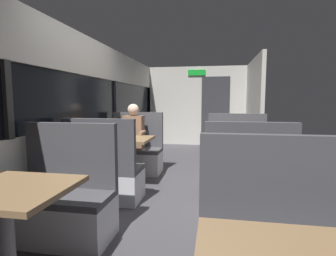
{
  "coord_description": "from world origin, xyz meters",
  "views": [
    {
      "loc": [
        0.51,
        -3.61,
        1.32
      ],
      "look_at": [
        -0.42,
        1.69,
        0.75
      ],
      "focal_mm": 28.1,
      "sensor_mm": 36.0,
      "label": 1
    }
  ],
  "objects_px": {
    "bench_mid_window_facing_end": "(105,176)",
    "seated_passenger": "(134,144)",
    "dining_table_near_window": "(5,200)",
    "bench_near_window_facing_entry": "(64,204)",
    "dining_table_mid_window": "(122,144)",
    "bench_rear_aisle_facing_entry": "(237,161)",
    "bench_rear_aisle_facing_end": "(247,189)",
    "dining_table_rear_aisle": "(242,150)",
    "bench_mid_window_facing_entry": "(136,155)"
  },
  "relations": [
    {
      "from": "bench_mid_window_facing_end",
      "to": "seated_passenger",
      "type": "relative_size",
      "value": 0.87
    },
    {
      "from": "dining_table_near_window",
      "to": "bench_near_window_facing_entry",
      "type": "relative_size",
      "value": 0.82
    },
    {
      "from": "dining_table_mid_window",
      "to": "bench_mid_window_facing_end",
      "type": "height_order",
      "value": "bench_mid_window_facing_end"
    },
    {
      "from": "bench_mid_window_facing_end",
      "to": "bench_rear_aisle_facing_entry",
      "type": "distance_m",
      "value": 2.15
    },
    {
      "from": "bench_rear_aisle_facing_entry",
      "to": "dining_table_near_window",
      "type": "bearing_deg",
      "value": -122.05
    },
    {
      "from": "bench_near_window_facing_entry",
      "to": "bench_rear_aisle_facing_entry",
      "type": "distance_m",
      "value": 2.81
    },
    {
      "from": "dining_table_near_window",
      "to": "bench_mid_window_facing_end",
      "type": "bearing_deg",
      "value": 90.0
    },
    {
      "from": "bench_near_window_facing_entry",
      "to": "seated_passenger",
      "type": "bearing_deg",
      "value": 90.0
    },
    {
      "from": "bench_near_window_facing_entry",
      "to": "bench_rear_aisle_facing_end",
      "type": "distance_m",
      "value": 1.95
    },
    {
      "from": "dining_table_rear_aisle",
      "to": "bench_rear_aisle_facing_entry",
      "type": "distance_m",
      "value": 0.77
    },
    {
      "from": "bench_mid_window_facing_entry",
      "to": "bench_rear_aisle_facing_entry",
      "type": "height_order",
      "value": "same"
    },
    {
      "from": "bench_near_window_facing_entry",
      "to": "bench_mid_window_facing_end",
      "type": "relative_size",
      "value": 1.0
    },
    {
      "from": "bench_near_window_facing_entry",
      "to": "bench_mid_window_facing_end",
      "type": "height_order",
      "value": "same"
    },
    {
      "from": "dining_table_near_window",
      "to": "dining_table_rear_aisle",
      "type": "xyz_separation_m",
      "value": [
        1.79,
        2.16,
        0.0
      ]
    },
    {
      "from": "dining_table_mid_window",
      "to": "bench_mid_window_facing_entry",
      "type": "bearing_deg",
      "value": 90.0
    },
    {
      "from": "dining_table_rear_aisle",
      "to": "bench_rear_aisle_facing_end",
      "type": "xyz_separation_m",
      "value": [
        0.0,
        -0.7,
        -0.31
      ]
    },
    {
      "from": "bench_near_window_facing_entry",
      "to": "bench_rear_aisle_facing_entry",
      "type": "xyz_separation_m",
      "value": [
        1.79,
        2.16,
        0.0
      ]
    },
    {
      "from": "bench_near_window_facing_entry",
      "to": "bench_rear_aisle_facing_end",
      "type": "relative_size",
      "value": 1.0
    },
    {
      "from": "bench_near_window_facing_entry",
      "to": "dining_table_mid_window",
      "type": "bearing_deg",
      "value": 90.0
    },
    {
      "from": "bench_mid_window_facing_entry",
      "to": "bench_mid_window_facing_end",
      "type": "bearing_deg",
      "value": -90.0
    },
    {
      "from": "dining_table_mid_window",
      "to": "dining_table_rear_aisle",
      "type": "distance_m",
      "value": 1.8
    },
    {
      "from": "bench_rear_aisle_facing_end",
      "to": "seated_passenger",
      "type": "relative_size",
      "value": 0.87
    },
    {
      "from": "dining_table_rear_aisle",
      "to": "dining_table_mid_window",
      "type": "bearing_deg",
      "value": 173.62
    },
    {
      "from": "dining_table_near_window",
      "to": "bench_rear_aisle_facing_entry",
      "type": "height_order",
      "value": "bench_rear_aisle_facing_entry"
    },
    {
      "from": "bench_mid_window_facing_end",
      "to": "dining_table_rear_aisle",
      "type": "distance_m",
      "value": 1.88
    },
    {
      "from": "dining_table_mid_window",
      "to": "bench_rear_aisle_facing_entry",
      "type": "relative_size",
      "value": 0.82
    },
    {
      "from": "bench_rear_aisle_facing_end",
      "to": "bench_mid_window_facing_end",
      "type": "bearing_deg",
      "value": 173.62
    },
    {
      "from": "dining_table_mid_window",
      "to": "bench_rear_aisle_facing_end",
      "type": "distance_m",
      "value": 2.03
    },
    {
      "from": "bench_near_window_facing_entry",
      "to": "dining_table_mid_window",
      "type": "relative_size",
      "value": 1.22
    },
    {
      "from": "bench_mid_window_facing_entry",
      "to": "bench_rear_aisle_facing_entry",
      "type": "relative_size",
      "value": 1.0
    },
    {
      "from": "bench_near_window_facing_entry",
      "to": "bench_rear_aisle_facing_entry",
      "type": "bearing_deg",
      "value": 50.35
    },
    {
      "from": "bench_near_window_facing_entry",
      "to": "bench_rear_aisle_facing_entry",
      "type": "height_order",
      "value": "same"
    },
    {
      "from": "bench_near_window_facing_entry",
      "to": "dining_table_mid_window",
      "type": "height_order",
      "value": "bench_near_window_facing_entry"
    },
    {
      "from": "bench_rear_aisle_facing_end",
      "to": "seated_passenger",
      "type": "bearing_deg",
      "value": 139.54
    },
    {
      "from": "dining_table_mid_window",
      "to": "bench_rear_aisle_facing_entry",
      "type": "xyz_separation_m",
      "value": [
        1.79,
        0.5,
        -0.31
      ]
    },
    {
      "from": "bench_near_window_facing_entry",
      "to": "dining_table_rear_aisle",
      "type": "relative_size",
      "value": 1.22
    },
    {
      "from": "bench_mid_window_facing_end",
      "to": "bench_mid_window_facing_entry",
      "type": "distance_m",
      "value": 1.4
    },
    {
      "from": "bench_rear_aisle_facing_entry",
      "to": "seated_passenger",
      "type": "xyz_separation_m",
      "value": [
        -1.79,
        0.13,
        0.21
      ]
    },
    {
      "from": "bench_near_window_facing_entry",
      "to": "bench_mid_window_facing_end",
      "type": "bearing_deg",
      "value": 90.0
    },
    {
      "from": "dining_table_near_window",
      "to": "bench_near_window_facing_entry",
      "type": "height_order",
      "value": "bench_near_window_facing_entry"
    },
    {
      "from": "bench_mid_window_facing_end",
      "to": "bench_mid_window_facing_entry",
      "type": "xyz_separation_m",
      "value": [
        0.0,
        1.4,
        0.0
      ]
    },
    {
      "from": "seated_passenger",
      "to": "dining_table_rear_aisle",
      "type": "bearing_deg",
      "value": -24.8
    },
    {
      "from": "bench_rear_aisle_facing_end",
      "to": "seated_passenger",
      "type": "distance_m",
      "value": 2.36
    },
    {
      "from": "dining_table_rear_aisle",
      "to": "bench_rear_aisle_facing_entry",
      "type": "relative_size",
      "value": 0.82
    },
    {
      "from": "dining_table_near_window",
      "to": "dining_table_mid_window",
      "type": "distance_m",
      "value": 2.36
    },
    {
      "from": "bench_near_window_facing_entry",
      "to": "bench_mid_window_facing_end",
      "type": "distance_m",
      "value": 0.96
    },
    {
      "from": "dining_table_mid_window",
      "to": "bench_mid_window_facing_entry",
      "type": "distance_m",
      "value": 0.77
    },
    {
      "from": "bench_mid_window_facing_end",
      "to": "seated_passenger",
      "type": "distance_m",
      "value": 1.34
    },
    {
      "from": "seated_passenger",
      "to": "bench_mid_window_facing_end",
      "type": "bearing_deg",
      "value": -90.0
    },
    {
      "from": "bench_rear_aisle_facing_entry",
      "to": "seated_passenger",
      "type": "height_order",
      "value": "seated_passenger"
    }
  ]
}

